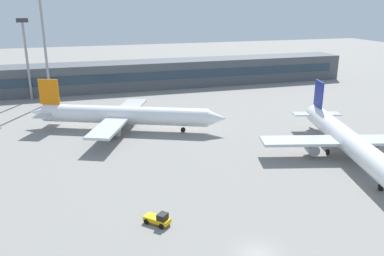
{
  "coord_description": "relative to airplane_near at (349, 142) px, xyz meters",
  "views": [
    {
      "loc": [
        -18.97,
        -36.05,
        28.43
      ],
      "look_at": [
        4.03,
        40.0,
        3.0
      ],
      "focal_mm": 37.12,
      "sensor_mm": 36.0,
      "label": 1
    }
  ],
  "objects": [
    {
      "name": "baggage_tug_yellow",
      "position": [
        -38.97,
        -12.32,
        -2.69
      ],
      "size": [
        3.57,
        3.64,
        1.75
      ],
      "color": "#F2B20C",
      "rests_on": "ground_plane"
    },
    {
      "name": "floodlight_tower_east",
      "position": [
        -55.07,
        62.34,
        13.85
      ],
      "size": [
        3.2,
        0.8,
        30.5
      ],
      "color": "gray",
      "rests_on": "ground_plane"
    },
    {
      "name": "ground_plane",
      "position": [
        -29.21,
        17.85,
        -3.49
      ],
      "size": [
        400.0,
        400.0,
        0.0
      ],
      "primitive_type": "plane",
      "color": "gray"
    },
    {
      "name": "floodlight_tower_west",
      "position": [
        -60.71,
        67.6,
        10.44
      ],
      "size": [
        3.2,
        0.8,
        23.88
      ],
      "color": "gray",
      "rests_on": "ground_plane"
    },
    {
      "name": "terminal_building",
      "position": [
        -29.21,
        75.41,
        1.02
      ],
      "size": [
        155.07,
        12.13,
        9.0
      ],
      "color": "#4C5156",
      "rests_on": "ground_plane"
    },
    {
      "name": "airplane_mid",
      "position": [
        -37.39,
        29.85,
        0.01
      ],
      "size": [
        43.79,
        31.52,
        11.47
      ],
      "color": "white",
      "rests_on": "ground_plane"
    },
    {
      "name": "airplane_near",
      "position": [
        0.0,
        0.0,
        0.0
      ],
      "size": [
        32.29,
        45.49,
        11.43
      ],
      "color": "white",
      "rests_on": "ground_plane"
    }
  ]
}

